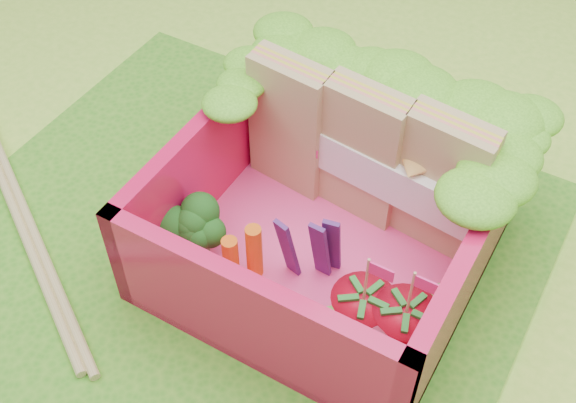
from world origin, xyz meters
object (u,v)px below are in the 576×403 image
at_px(sandwich_stack, 364,153).
at_px(strawberry_right, 403,329).
at_px(bento_box, 328,215).
at_px(strawberry_left, 361,316).
at_px(broccoli, 193,226).
at_px(chopsticks, 20,210).

distance_m(sandwich_stack, strawberry_right, 0.80).
height_order(bento_box, strawberry_left, bento_box).
distance_m(sandwich_stack, broccoli, 0.81).
height_order(broccoli, strawberry_left, strawberry_left).
distance_m(bento_box, sandwich_stack, 0.33).
bearing_deg(broccoli, strawberry_left, -1.38).
relative_size(sandwich_stack, strawberry_left, 2.46).
bearing_deg(sandwich_stack, broccoli, -128.61).
xyz_separation_m(strawberry_left, strawberry_right, (0.17, 0.02, 0.00)).
xyz_separation_m(broccoli, strawberry_left, (0.81, -0.02, -0.04)).
bearing_deg(strawberry_right, sandwich_stack, 128.27).
bearing_deg(bento_box, broccoli, -148.08).
bearing_deg(sandwich_stack, strawberry_left, -63.47).
xyz_separation_m(sandwich_stack, chopsticks, (-1.37, -0.82, -0.35)).
xyz_separation_m(bento_box, chopsticks, (-1.37, -0.51, -0.25)).
bearing_deg(broccoli, chopsticks, -167.16).
bearing_deg(sandwich_stack, strawberry_right, -51.73).
height_order(sandwich_stack, chopsticks, sandwich_stack).
height_order(bento_box, chopsticks, bento_box).
xyz_separation_m(sandwich_stack, broccoli, (-0.49, -0.62, -0.16)).
distance_m(broccoli, strawberry_left, 0.81).
relative_size(bento_box, strawberry_right, 2.62).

